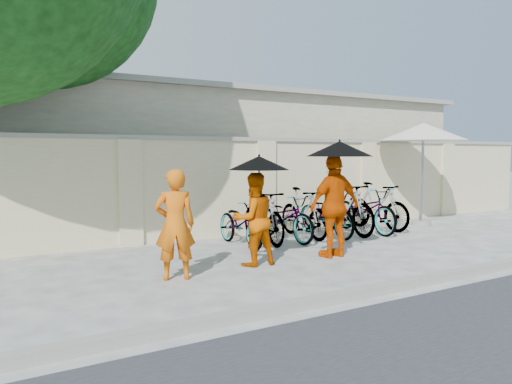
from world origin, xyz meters
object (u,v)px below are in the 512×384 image
monk_center (254,219)px  monk_right (335,206)px  monk_left (175,224)px  patio_umbrella (423,133)px

monk_center → monk_right: monk_right is taller
monk_left → patio_umbrella: 7.49m
monk_center → patio_umbrella: patio_umbrella is taller
monk_left → monk_right: bearing=-162.6°
monk_left → monk_center: monk_left is taller
patio_umbrella → monk_left: bearing=-165.6°
monk_center → patio_umbrella: (5.74, 1.63, 1.50)m
monk_center → monk_right: size_ratio=0.84×
patio_umbrella → monk_center: bearing=-164.1°
monk_right → patio_umbrella: (4.26, 1.80, 1.36)m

